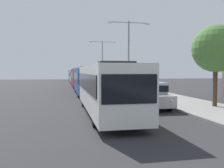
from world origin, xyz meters
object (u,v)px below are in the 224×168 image
(bus_lead, at_px, (105,87))
(roadside_tree, at_px, (216,49))
(streetlamp_mid, at_px, (129,49))
(bus_middle, at_px, (79,77))
(streetlamp_far, at_px, (102,58))
(bus_fourth_in_line, at_px, (76,76))
(bus_rear, at_px, (73,75))
(bus_second_in_line, at_px, (86,80))
(white_suv, at_px, (150,94))

(bus_lead, xyz_separation_m, roadside_tree, (8.27, 0.62, 2.65))
(bus_lead, distance_m, streetlamp_mid, 15.66)
(bus_middle, xyz_separation_m, streetlamp_far, (5.40, 8.92, 3.84))
(bus_middle, relative_size, streetlamp_far, 1.37)
(bus_lead, bearing_deg, streetlamp_mid, 69.20)
(bus_middle, distance_m, roadside_tree, 27.23)
(bus_middle, bearing_deg, bus_lead, -90.00)
(bus_middle, bearing_deg, streetlamp_far, 58.81)
(bus_fourth_in_line, distance_m, bus_rear, 12.85)
(bus_rear, bearing_deg, bus_second_in_line, -90.00)
(bus_lead, distance_m, streetlamp_far, 35.97)
(bus_rear, height_order, white_suv, bus_rear)
(bus_rear, bearing_deg, roadside_tree, -81.03)
(roadside_tree, bearing_deg, bus_second_in_line, 123.44)
(bus_fourth_in_line, height_order, roadside_tree, roadside_tree)
(white_suv, relative_size, streetlamp_far, 0.57)
(bus_middle, relative_size, roadside_tree, 2.06)
(bus_second_in_line, xyz_separation_m, bus_fourth_in_line, (-0.00, 27.04, -0.00))
(bus_middle, xyz_separation_m, streetlamp_mid, (5.40, -12.22, 3.77))
(bus_second_in_line, xyz_separation_m, bus_middle, (0.00, 13.29, 0.00))
(bus_fourth_in_line, distance_m, roadside_tree, 40.51)
(bus_rear, bearing_deg, white_suv, -85.87)
(bus_fourth_in_line, bearing_deg, bus_middle, -90.00)
(bus_fourth_in_line, relative_size, bus_rear, 0.94)
(bus_second_in_line, distance_m, streetlamp_far, 23.17)
(bus_rear, relative_size, streetlamp_far, 1.29)
(roadside_tree, bearing_deg, bus_fourth_in_line, 101.81)
(bus_second_in_line, height_order, white_suv, bus_second_in_line)
(bus_rear, distance_m, streetlamp_far, 18.89)
(bus_rear, distance_m, white_suv, 51.41)
(bus_middle, bearing_deg, bus_second_in_line, -90.00)
(bus_lead, relative_size, streetlamp_mid, 1.35)
(bus_middle, relative_size, bus_fourth_in_line, 1.13)
(white_suv, xyz_separation_m, streetlamp_far, (1.70, 33.58, 4.50))
(bus_fourth_in_line, xyz_separation_m, streetlamp_mid, (5.40, -25.98, 3.77))
(bus_middle, distance_m, streetlamp_mid, 13.88)
(streetlamp_far, distance_m, roadside_tree, 34.87)
(bus_fourth_in_line, distance_m, white_suv, 38.60)
(bus_lead, bearing_deg, streetlamp_far, 81.32)
(white_suv, bearing_deg, streetlamp_far, 87.10)
(bus_lead, xyz_separation_m, streetlamp_far, (5.40, 35.35, 3.84))
(bus_middle, height_order, white_suv, bus_middle)
(bus_second_in_line, bearing_deg, white_suv, -72.00)
(streetlamp_mid, height_order, streetlamp_far, streetlamp_far)
(bus_second_in_line, distance_m, bus_middle, 13.29)
(bus_second_in_line, xyz_separation_m, white_suv, (3.70, -11.38, -0.66))
(bus_rear, bearing_deg, bus_middle, -90.00)
(bus_second_in_line, bearing_deg, bus_rear, 90.00)
(bus_second_in_line, relative_size, bus_rear, 0.97)
(bus_rear, relative_size, white_suv, 2.27)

